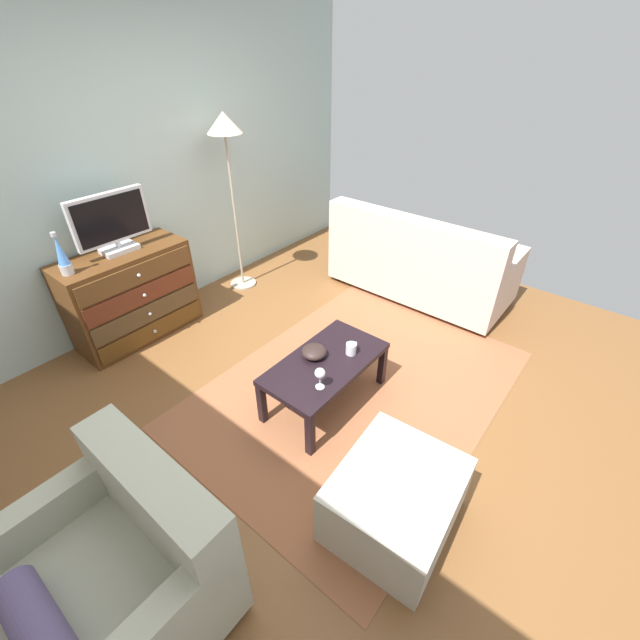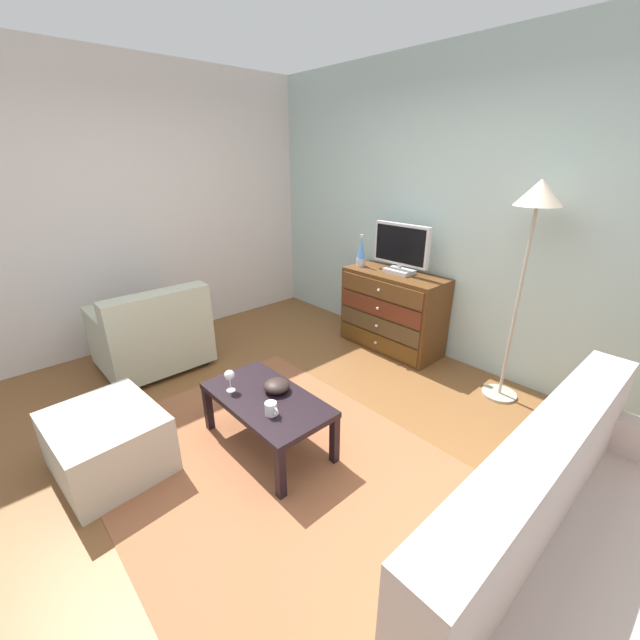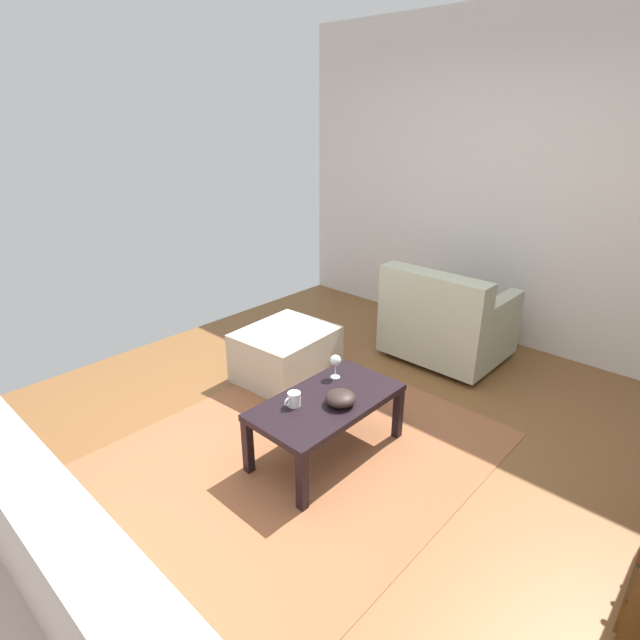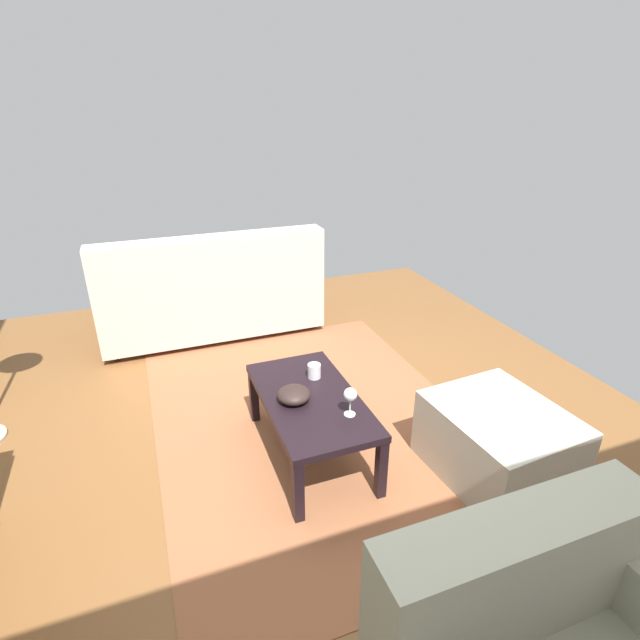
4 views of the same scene
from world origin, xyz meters
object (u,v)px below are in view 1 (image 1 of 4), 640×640
armchair (120,572)px  ottoman (395,500)px  coffee_table (325,366)px  standing_lamp (226,142)px  couch_large (418,264)px  tv (112,222)px  lava_lamp (62,256)px  wine_glass (320,374)px  dresser (132,295)px  mug (351,349)px  bowl_decorative (314,352)px

armchair → ottoman: armchair is taller
coffee_table → standing_lamp: standing_lamp is taller
couch_large → ottoman: couch_large is taller
coffee_table → standing_lamp: size_ratio=0.53×
tv → coffee_table: bearing=-79.0°
coffee_table → tv: bearing=101.0°
tv → standing_lamp: standing_lamp is taller
lava_lamp → ottoman: 2.82m
couch_large → standing_lamp: standing_lamp is taller
lava_lamp → armchair: (-0.82, -1.96, -0.62)m
wine_glass → standing_lamp: 2.42m
dresser → couch_large: bearing=-35.9°
dresser → coffee_table: (0.39, -1.86, -0.07)m
mug → wine_glass: bearing=-173.9°
mug → armchair: 1.83m
dresser → wine_glass: dresser is taller
coffee_table → bowl_decorative: bearing=95.6°
mug → couch_large: 1.70m
standing_lamp → armchair: bearing=-141.5°
dresser → mug: dresser is taller
tv → ottoman: tv is taller
tv → coffee_table: (0.37, -1.89, -0.72)m
lava_lamp → coffee_table: 2.09m
dresser → bowl_decorative: (0.39, -1.77, 0.02)m
bowl_decorative → armchair: bearing=-171.8°
dresser → bowl_decorative: bearing=-77.7°
lava_lamp → bowl_decorative: size_ratio=1.83×
coffee_table → ottoman: size_ratio=1.33×
coffee_table → standing_lamp: 2.30m
dresser → tv: tv is taller
coffee_table → armchair: size_ratio=1.03×
standing_lamp → coffee_table: bearing=-114.2°
standing_lamp → ottoman: bearing=-116.0°
mug → ottoman: mug is taller
dresser → mug: bearing=-73.5°
mug → armchair: bearing=-178.4°
wine_glass → mug: wine_glass is taller
coffee_table → lava_lamp: bearing=114.2°
lava_lamp → mug: bearing=-62.3°
dresser → lava_lamp: (-0.42, -0.04, 0.55)m
mug → armchair: armchair is taller
dresser → ottoman: 2.75m
lava_lamp → armchair: lava_lamp is taller
lava_lamp → coffee_table: bearing=-65.8°
wine_glass → standing_lamp: (1.04, 1.95, 0.98)m
bowl_decorative → armchair: armchair is taller
mug → armchair: (-1.83, -0.05, -0.10)m
coffee_table → couch_large: size_ratio=0.52×
bowl_decorative → armchair: (-1.63, -0.24, -0.09)m
standing_lamp → lava_lamp: bearing=179.8°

